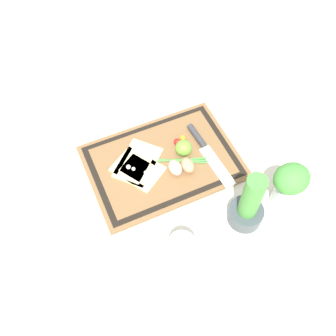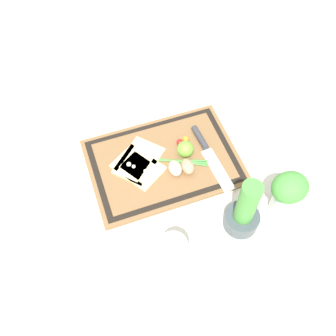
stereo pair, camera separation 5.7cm
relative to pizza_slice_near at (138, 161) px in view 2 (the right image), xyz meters
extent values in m
plane|color=silver|center=(-0.08, 0.02, -0.02)|extent=(6.00, 6.00, 0.00)
cube|color=brown|center=(-0.08, 0.02, -0.01)|extent=(0.51, 0.36, 0.01)
cube|color=black|center=(-0.08, 0.02, -0.01)|extent=(0.47, 0.33, 0.00)
cube|color=brown|center=(-0.08, 0.02, -0.01)|extent=(0.43, 0.29, 0.00)
cube|color=beige|center=(0.00, 0.00, 0.00)|extent=(0.20, 0.20, 0.01)
cube|color=beige|center=(0.01, 0.01, 0.00)|extent=(0.15, 0.15, 0.00)
sphere|color=silver|center=(-0.01, -0.03, 0.01)|extent=(0.02, 0.02, 0.02)
sphere|color=silver|center=(0.02, 0.02, 0.01)|extent=(0.01, 0.01, 0.01)
cube|color=beige|center=(0.01, 0.02, 0.00)|extent=(0.18, 0.20, 0.01)
cube|color=beige|center=(0.00, 0.03, 0.00)|extent=(0.13, 0.15, 0.00)
sphere|color=silver|center=(0.04, 0.01, 0.01)|extent=(0.02, 0.02, 0.02)
sphere|color=silver|center=(-0.01, 0.05, 0.01)|extent=(0.01, 0.01, 0.01)
cube|color=silver|center=(-0.24, 0.12, 0.00)|extent=(0.05, 0.18, 0.00)
cylinder|color=#38383D|center=(-0.23, -0.02, 0.01)|extent=(0.03, 0.10, 0.02)
ellipsoid|color=tan|center=(-0.15, 0.09, 0.02)|extent=(0.04, 0.06, 0.04)
ellipsoid|color=beige|center=(-0.10, 0.08, 0.02)|extent=(0.04, 0.06, 0.04)
sphere|color=#70A838|center=(-0.16, 0.03, 0.02)|extent=(0.06, 0.06, 0.06)
sphere|color=red|center=(-0.16, -0.02, 0.01)|extent=(0.02, 0.02, 0.02)
sphere|color=gold|center=(-0.18, -0.03, 0.01)|extent=(0.02, 0.02, 0.02)
cylinder|color=#47933D|center=(-0.10, 0.03, 0.00)|extent=(0.23, 0.13, 0.01)
cylinder|color=#47933D|center=(-0.10, 0.03, 0.00)|extent=(0.23, 0.11, 0.01)
cylinder|color=#47933D|center=(-0.10, 0.03, 0.00)|extent=(0.24, 0.09, 0.01)
cylinder|color=#3D474C|center=(-0.23, 0.32, 0.01)|extent=(0.11, 0.11, 0.06)
cylinder|color=#47933D|center=(-0.23, 0.32, 0.11)|extent=(0.06, 0.06, 0.20)
cylinder|color=silver|center=(0.00, 0.35, 0.03)|extent=(0.08, 0.08, 0.10)
cylinder|color=#B73323|center=(0.00, 0.35, 0.00)|extent=(0.07, 0.07, 0.04)
cylinder|color=silver|center=(0.00, 0.35, 0.09)|extent=(0.08, 0.08, 0.01)
cylinder|color=silver|center=(-0.37, 0.31, 0.03)|extent=(0.07, 0.07, 0.10)
ellipsoid|color=#47933D|center=(-0.37, 0.31, 0.12)|extent=(0.11, 0.10, 0.09)
camera|label=1|loc=(0.20, 0.70, 1.11)|focal=42.00mm
camera|label=2|loc=(0.15, 0.72, 1.11)|focal=42.00mm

